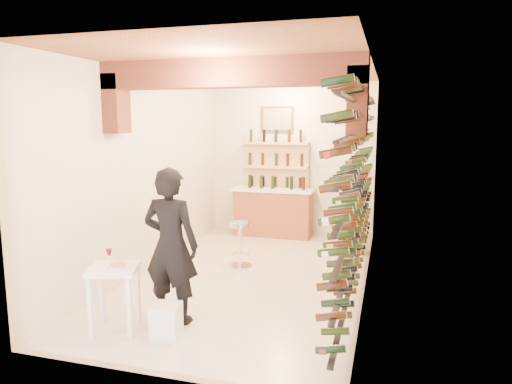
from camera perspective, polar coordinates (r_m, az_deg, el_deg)
ground at (r=7.39m, az=-0.66°, el=-10.36°), size 6.00×6.00×0.00m
room_shell at (r=6.73m, az=-1.33°, el=7.31°), size 3.52×6.02×3.21m
wine_rack at (r=6.76m, az=11.85°, el=1.15°), size 0.32×5.70×2.56m
back_counter at (r=9.80m, az=2.12°, el=-2.33°), size 1.70×0.62×1.29m
back_shelving at (r=9.93m, az=2.48°, el=1.53°), size 1.40×0.31×2.73m
tasting_table at (r=5.64m, az=-17.09°, el=-10.15°), size 0.67×0.67×0.93m
white_stool at (r=5.50m, az=-11.01°, el=-15.35°), size 0.35×0.35×0.38m
person at (r=5.66m, az=-10.46°, el=-6.51°), size 0.69×0.46×1.89m
chrome_barstool at (r=7.72m, az=-1.95°, el=-6.09°), size 0.39×0.39×0.76m
crate_lower at (r=8.75m, az=11.58°, el=-6.40°), size 0.61×0.50×0.32m
crate_upper at (r=8.67m, az=11.64°, el=-4.45°), size 0.58×0.48×0.29m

